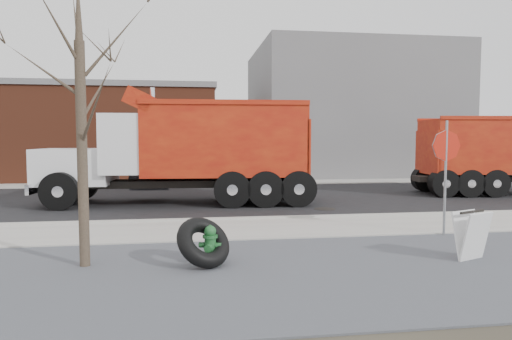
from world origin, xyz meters
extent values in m
plane|color=#383328|center=(0.00, 0.00, 0.00)|extent=(120.00, 120.00, 0.00)
cube|color=slate|center=(0.00, -3.50, 0.01)|extent=(60.00, 5.00, 0.03)
cube|color=#9E9B93|center=(0.00, 0.25, 0.03)|extent=(60.00, 2.50, 0.06)
cube|color=#9E9B93|center=(0.00, 1.55, 0.06)|extent=(60.00, 0.15, 0.11)
cube|color=black|center=(0.00, 6.30, 0.01)|extent=(60.00, 9.40, 0.02)
cube|color=#9E9B93|center=(0.00, 12.00, 0.03)|extent=(60.00, 2.00, 0.06)
cube|color=slate|center=(9.00, 18.00, 4.00)|extent=(12.00, 10.00, 8.00)
cube|color=brown|center=(-10.00, 17.00, 2.50)|extent=(20.00, 8.00, 5.00)
cube|color=slate|center=(-10.00, 17.00, 5.15)|extent=(20.20, 8.20, 0.30)
cylinder|color=#382D23|center=(-3.20, -2.60, 2.00)|extent=(0.18, 0.18, 4.00)
cone|color=#382D23|center=(-3.20, -2.60, 4.60)|extent=(0.14, 0.14, 1.20)
cylinder|color=#286A36|center=(-0.97, -2.82, 0.03)|extent=(0.40, 0.40, 0.05)
cylinder|color=#286A36|center=(-0.97, -2.82, 0.30)|extent=(0.21, 0.21, 0.54)
cylinder|color=#286A36|center=(-0.97, -2.82, 0.54)|extent=(0.27, 0.27, 0.04)
sphere|color=#286A36|center=(-0.97, -2.82, 0.63)|extent=(0.22, 0.22, 0.22)
cylinder|color=#286A36|center=(-0.97, -2.82, 0.72)|extent=(0.04, 0.04, 0.05)
cylinder|color=#286A36|center=(-1.12, -2.78, 0.38)|extent=(0.13, 0.13, 0.10)
cylinder|color=#286A36|center=(-0.82, -2.87, 0.38)|extent=(0.13, 0.13, 0.10)
cylinder|color=#286A36|center=(-1.02, -2.97, 0.36)|extent=(0.16, 0.14, 0.13)
torus|color=black|center=(-1.09, -2.89, 0.45)|extent=(1.34, 1.31, 0.95)
cylinder|color=gray|center=(4.60, -1.10, 1.36)|extent=(0.06, 0.06, 2.72)
cylinder|color=red|center=(4.60, -1.10, 2.14)|extent=(0.74, 0.11, 0.74)
cube|color=white|center=(3.94, -3.29, 0.48)|extent=(0.71, 0.46, 0.91)
cube|color=white|center=(3.87, -3.11, 0.48)|extent=(0.71, 0.46, 0.91)
cube|color=black|center=(3.90, -3.20, 0.94)|extent=(0.64, 0.29, 0.04)
cube|color=#AD2D0E|center=(10.71, 6.09, 1.98)|extent=(5.17, 2.96, 2.16)
cylinder|color=black|center=(9.66, 7.18, 0.56)|extent=(1.11, 0.43, 1.08)
cylinder|color=black|center=(9.42, 5.31, 0.56)|extent=(1.11, 0.43, 1.08)
cube|color=black|center=(-1.55, 5.16, 0.73)|extent=(9.05, 1.44, 0.24)
cube|color=silver|center=(-5.19, 5.35, 1.34)|extent=(2.54, 2.28, 1.21)
cube|color=silver|center=(-6.25, 5.41, 1.34)|extent=(0.16, 1.93, 1.10)
cube|color=silver|center=(-3.29, 5.25, 2.12)|extent=(1.90, 2.63, 1.99)
cube|color=black|center=(-4.04, 5.29, 2.67)|extent=(0.17, 2.21, 0.88)
cube|color=#AD2D0E|center=(-0.11, 5.08, 2.23)|extent=(5.65, 2.94, 2.43)
cylinder|color=silver|center=(-2.50, 4.16, 2.61)|extent=(0.16, 0.16, 2.65)
cylinder|color=black|center=(-5.45, 4.17, 0.63)|extent=(1.23, 0.40, 1.21)
cylinder|color=black|center=(-5.32, 6.55, 0.63)|extent=(1.23, 0.40, 1.21)
cylinder|color=black|center=(1.15, 3.95, 0.63)|extent=(1.23, 0.40, 1.21)
cylinder|color=black|center=(1.26, 6.07, 0.63)|extent=(1.23, 0.40, 1.21)
camera|label=1|loc=(-1.32, -10.98, 2.31)|focal=32.00mm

